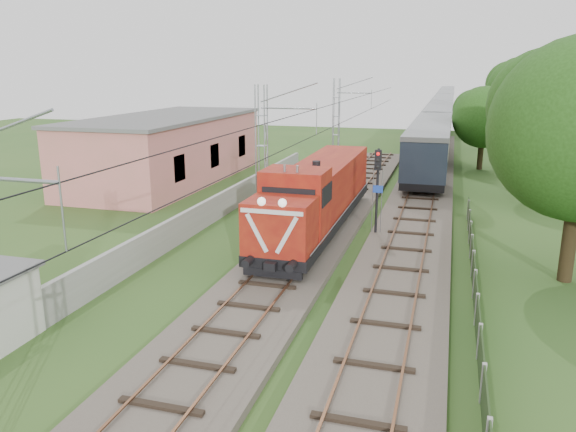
% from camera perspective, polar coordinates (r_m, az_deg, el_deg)
% --- Properties ---
extents(ground, '(140.00, 140.00, 0.00)m').
position_cam_1_polar(ground, '(19.74, -5.58, -11.77)').
color(ground, '#2B511E').
rests_on(ground, ground).
extents(track_main, '(4.20, 70.00, 0.45)m').
position_cam_1_polar(track_main, '(25.77, 0.17, -4.76)').
color(track_main, '#6B6054').
rests_on(track_main, ground).
extents(track_side, '(4.20, 80.00, 0.45)m').
position_cam_1_polar(track_side, '(37.39, 13.15, 1.04)').
color(track_side, '#6B6054').
rests_on(track_side, ground).
extents(catenary, '(3.31, 70.00, 8.00)m').
position_cam_1_polar(catenary, '(30.32, -2.58, 5.73)').
color(catenary, gray).
rests_on(catenary, ground).
extents(boundary_wall, '(0.25, 40.00, 1.50)m').
position_cam_1_polar(boundary_wall, '(32.29, -8.50, 0.16)').
color(boundary_wall, '#9E9E99').
rests_on(boundary_wall, ground).
extents(station_building, '(8.40, 20.40, 5.22)m').
position_cam_1_polar(station_building, '(46.23, -12.04, 6.76)').
color(station_building, '#D87474').
rests_on(station_building, ground).
extents(fence, '(0.12, 32.00, 1.20)m').
position_cam_1_polar(fence, '(21.05, 18.62, -8.97)').
color(fence, black).
rests_on(fence, ground).
extents(locomotive, '(2.92, 16.70, 4.24)m').
position_cam_1_polar(locomotive, '(30.38, 3.06, 2.19)').
color(locomotive, black).
rests_on(locomotive, ground).
extents(coach_rake, '(3.21, 119.82, 3.71)m').
position_cam_1_polar(coach_rake, '(98.49, 15.46, 10.63)').
color(coach_rake, black).
rests_on(coach_rake, ground).
extents(signal_post, '(0.53, 0.41, 4.80)m').
position_cam_1_polar(signal_post, '(29.65, 9.09, 3.88)').
color(signal_post, black).
rests_on(signal_post, ground).
extents(tree_b, '(6.60, 6.29, 8.56)m').
position_cam_1_polar(tree_b, '(41.49, 24.68, 8.64)').
color(tree_b, '#362A16').
rests_on(tree_b, ground).
extents(tree_c, '(5.68, 5.41, 7.37)m').
position_cam_1_polar(tree_c, '(53.06, 19.33, 9.38)').
color(tree_c, '#362A16').
rests_on(tree_c, ground).
extents(tree_d, '(7.80, 7.43, 10.12)m').
position_cam_1_polar(tree_d, '(65.20, 22.77, 11.44)').
color(tree_d, '#362A16').
rests_on(tree_d, ground).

